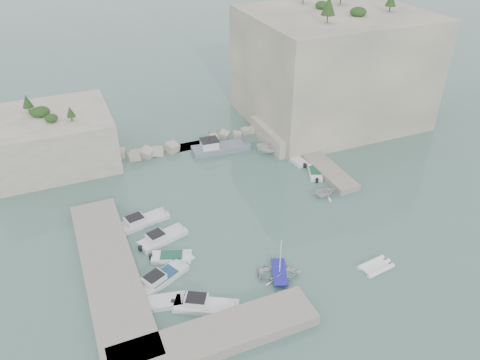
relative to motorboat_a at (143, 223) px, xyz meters
name	(u,v)px	position (x,y,z in m)	size (l,w,h in m)	color
ground	(261,228)	(12.10, -6.11, 0.00)	(400.00, 400.00, 0.00)	slate
cliff_east	(332,67)	(35.10, 16.89, 8.50)	(26.00, 22.00, 17.00)	beige
cliff_terrace	(288,133)	(25.10, 11.89, 1.25)	(8.00, 10.00, 2.50)	beige
outcrop_west	(52,139)	(-7.90, 18.89, 3.50)	(16.00, 14.00, 7.00)	beige
quay_west	(110,271)	(-4.90, -7.11, 0.55)	(5.00, 24.00, 1.10)	#9E9689
quay_south	(216,336)	(2.10, -18.61, 0.55)	(18.00, 4.00, 1.10)	#9E9689
ledge_east	(318,161)	(25.60, 3.89, 0.40)	(3.00, 16.00, 0.80)	#9E9689
breakwater	(192,141)	(11.10, 15.89, 0.70)	(28.00, 3.00, 1.40)	beige
motorboat_a	(143,223)	(0.00, 0.00, 0.00)	(6.64, 1.97, 1.40)	silver
motorboat_b	(163,240)	(1.37, -3.79, 0.00)	(5.96, 1.95, 1.40)	silver
motorboat_c	(172,259)	(1.38, -7.16, 0.00)	(4.51, 1.64, 0.70)	white
motorboat_d	(162,281)	(-0.38, -9.83, 0.00)	(6.33, 1.88, 1.40)	silver
motorboat_e	(165,304)	(-0.89, -12.92, 0.00)	(4.26, 1.74, 0.70)	silver
motorboat_f	(206,308)	(2.46, -14.91, 0.00)	(6.53, 1.94, 1.40)	white
rowboat	(279,275)	(10.62, -13.70, 0.00)	(3.05, 4.27, 0.88)	white
inflatable_dinghy	(376,268)	(20.17, -16.56, 0.00)	(3.75, 1.82, 0.44)	white
tender_east_a	(324,196)	(22.21, -3.32, 0.00)	(2.79, 3.24, 1.70)	silver
tender_east_b	(315,174)	(23.80, 1.71, 0.00)	(4.48, 1.53, 0.70)	white
tender_east_c	(295,160)	(23.09, 5.95, 0.00)	(4.80, 1.55, 0.70)	white
tender_east_d	(273,153)	(21.24, 9.18, 0.00)	(1.88, 4.99, 1.93)	silver
work_boat	(221,151)	(14.47, 12.72, 0.00)	(9.21, 2.72, 2.20)	slate
rowboat_mast	(280,256)	(10.62, -13.70, 2.54)	(0.10, 0.10, 4.20)	white
vegetation	(303,6)	(29.93, 18.29, 17.93)	(53.48, 13.88, 13.40)	#1E4219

